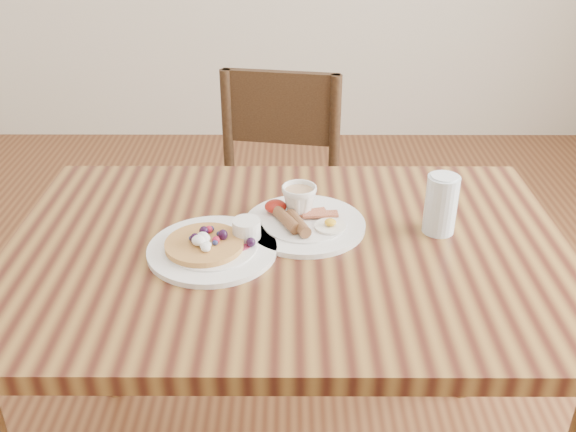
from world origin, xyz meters
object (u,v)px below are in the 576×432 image
object	(u,v)px
pancake_plate	(214,245)
breakfast_plate	(303,223)
chair_far	(274,199)
water_glass	(441,205)
teacup_saucer	(299,205)
dining_table	(288,283)

from	to	relation	value
pancake_plate	breakfast_plate	distance (m)	0.21
chair_far	water_glass	bearing A→B (deg)	129.84
teacup_saucer	water_glass	xyz separation A→B (m)	(0.30, -0.06, 0.03)
pancake_plate	teacup_saucer	bearing A→B (deg)	38.41
pancake_plate	water_glass	xyz separation A→B (m)	(0.48, 0.09, 0.05)
teacup_saucer	dining_table	bearing A→B (deg)	-102.06
pancake_plate	breakfast_plate	bearing A→B (deg)	28.71
water_glass	dining_table	bearing A→B (deg)	-169.75
dining_table	chair_far	distance (m)	0.72
chair_far	teacup_saucer	bearing A→B (deg)	106.46
breakfast_plate	pancake_plate	bearing A→B (deg)	-151.29
breakfast_plate	teacup_saucer	world-z (taller)	teacup_saucer
dining_table	breakfast_plate	xyz separation A→B (m)	(0.03, 0.08, 0.11)
pancake_plate	water_glass	bearing A→B (deg)	10.10
pancake_plate	breakfast_plate	world-z (taller)	pancake_plate
water_glass	chair_far	bearing A→B (deg)	120.44
chair_far	water_glass	distance (m)	0.81
dining_table	pancake_plate	world-z (taller)	pancake_plate
dining_table	water_glass	distance (m)	0.37
chair_far	pancake_plate	xyz separation A→B (m)	(-0.11, -0.73, 0.27)
chair_far	teacup_saucer	distance (m)	0.66
chair_far	teacup_saucer	xyz separation A→B (m)	(0.07, -0.59, 0.29)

